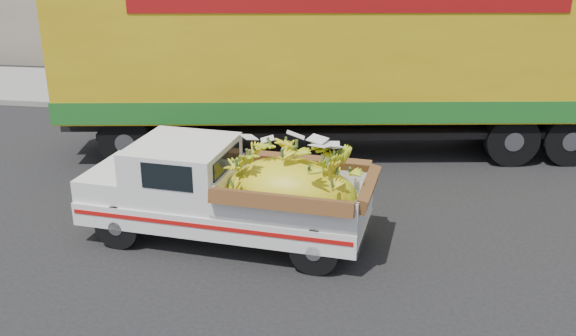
# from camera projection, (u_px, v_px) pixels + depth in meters

# --- Properties ---
(ground) EXTENTS (100.00, 100.00, 0.00)m
(ground) POSITION_uv_depth(u_px,v_px,m) (283.00, 227.00, 10.74)
(ground) COLOR black
(ground) RESTS_ON ground
(curb) EXTENTS (60.00, 0.25, 0.15)m
(curb) POSITION_uv_depth(u_px,v_px,m) (324.00, 115.00, 16.74)
(curb) COLOR gray
(curb) RESTS_ON ground
(sidewalk) EXTENTS (60.00, 4.00, 0.14)m
(sidewalk) POSITION_uv_depth(u_px,v_px,m) (331.00, 96.00, 18.68)
(sidewalk) COLOR gray
(sidewalk) RESTS_ON ground
(pickup_truck) EXTENTS (4.60, 2.07, 1.56)m
(pickup_truck) POSITION_uv_depth(u_px,v_px,m) (246.00, 193.00, 9.95)
(pickup_truck) COLOR black
(pickup_truck) RESTS_ON ground
(semi_trailer) EXTENTS (12.08, 4.49, 3.80)m
(semi_trailer) POSITION_uv_depth(u_px,v_px,m) (343.00, 56.00, 13.66)
(semi_trailer) COLOR black
(semi_trailer) RESTS_ON ground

